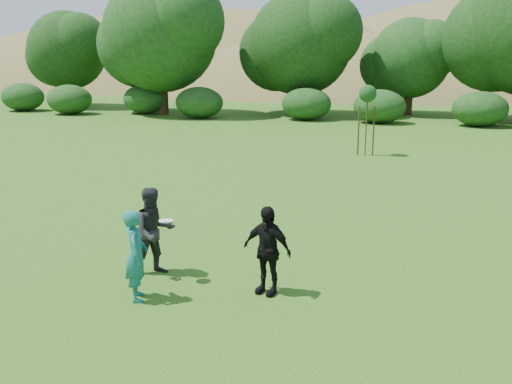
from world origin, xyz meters
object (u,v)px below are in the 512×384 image
(player_grey, at_px, (154,232))
(sapling, at_px, (368,96))
(player_teal, at_px, (136,255))
(player_black, at_px, (267,250))

(player_grey, bearing_deg, sapling, 34.70)
(player_grey, height_order, sapling, sapling)
(player_teal, xyz_separation_m, player_black, (2.07, 0.83, 0.00))
(player_teal, height_order, sapling, sapling)
(player_teal, relative_size, sapling, 0.55)
(player_grey, relative_size, sapling, 0.59)
(player_grey, height_order, player_black, player_grey)
(player_black, height_order, sapling, sapling)
(sapling, bearing_deg, player_teal, -99.83)
(player_black, relative_size, sapling, 0.56)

